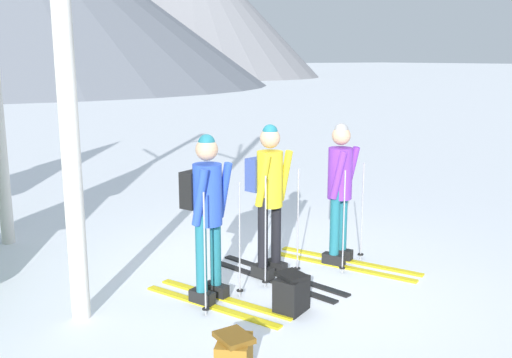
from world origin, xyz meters
The scene contains 6 objects.
ground_plane centered at (0.00, 0.00, 0.00)m, with size 400.00×400.00×0.00m, color white.
skier_in_blue centered at (-0.75, -0.15, 0.94)m, with size 0.91×1.62×1.68m.
skier_in_yellow centered at (0.13, 0.09, 0.95)m, with size 0.75×1.78×1.69m.
skier_in_purple centered at (1.05, -0.02, 0.90)m, with size 1.04×1.74×1.66m.
birch_tree_tall centered at (-1.94, 0.16, 2.62)m, with size 0.98×0.78×5.12m.
backpack_on_snow_beside centered at (-0.20, -0.80, 0.19)m, with size 0.39×0.35×0.38m.
Camera 1 is at (-3.27, -4.98, 2.38)m, focal length 40.72 mm.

